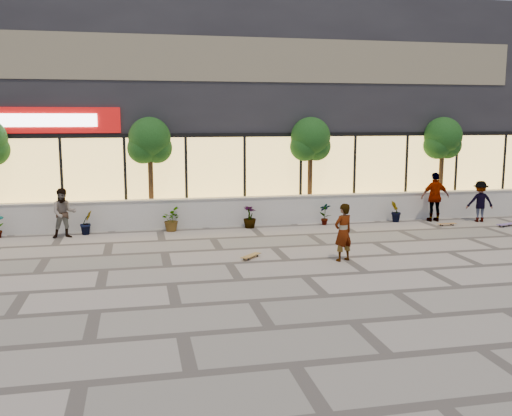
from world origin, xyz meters
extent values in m
plane|color=#A3998D|center=(0.00, 0.00, 0.00)|extent=(80.00, 80.00, 0.00)
cube|color=silver|center=(0.00, 7.00, 0.50)|extent=(22.00, 0.35, 1.00)
cube|color=#B2AFA8|center=(0.00, 7.00, 1.02)|extent=(22.00, 0.42, 0.04)
cube|color=black|center=(0.00, 12.50, 4.25)|extent=(24.00, 9.00, 8.50)
cube|color=#E9BB5D|center=(0.00, 7.98, 1.70)|extent=(23.04, 0.05, 3.00)
cube|color=black|center=(0.00, 7.95, 3.25)|extent=(23.04, 0.08, 0.15)
cube|color=#A20C0B|center=(-7.00, 7.93, 3.80)|extent=(5.00, 0.10, 0.90)
cube|color=white|center=(-7.00, 7.86, 3.80)|extent=(3.40, 0.06, 0.45)
cube|color=brown|center=(0.00, 7.98, 6.00)|extent=(21.60, 0.05, 1.60)
imported|color=#153912|center=(-5.70, 6.45, 0.41)|extent=(0.57, 0.57, 0.81)
imported|color=#153912|center=(-2.90, 6.45, 0.41)|extent=(0.68, 0.77, 0.81)
imported|color=#153912|center=(-0.10, 6.45, 0.41)|extent=(0.64, 0.64, 0.81)
imported|color=#153912|center=(2.70, 6.45, 0.41)|extent=(0.46, 0.35, 0.81)
imported|color=#153912|center=(5.50, 6.45, 0.41)|extent=(0.55, 0.57, 0.81)
cylinder|color=#482B19|center=(-3.50, 7.70, 1.62)|extent=(0.18, 0.18, 3.24)
sphere|color=#153912|center=(-3.50, 7.70, 3.17)|extent=(1.50, 1.50, 1.50)
sphere|color=#153912|center=(-3.75, 7.65, 2.81)|extent=(1.10, 1.10, 1.10)
sphere|color=#153912|center=(-3.25, 7.75, 2.81)|extent=(1.10, 1.10, 1.10)
cylinder|color=#482B19|center=(2.50, 7.70, 1.62)|extent=(0.18, 0.18, 3.24)
sphere|color=#153912|center=(2.50, 7.70, 3.17)|extent=(1.50, 1.50, 1.50)
sphere|color=#153912|center=(2.25, 7.65, 2.81)|extent=(1.10, 1.10, 1.10)
sphere|color=#153912|center=(2.75, 7.75, 2.81)|extent=(1.10, 1.10, 1.10)
cylinder|color=#482B19|center=(8.00, 7.70, 1.62)|extent=(0.18, 0.18, 3.24)
sphere|color=#153912|center=(8.00, 7.70, 3.17)|extent=(1.50, 1.50, 1.50)
sphere|color=#153912|center=(7.75, 7.65, 2.81)|extent=(1.10, 1.10, 1.10)
sphere|color=#153912|center=(8.25, 7.75, 2.81)|extent=(1.10, 1.10, 1.10)
imported|color=silver|center=(1.47, 1.28, 0.80)|extent=(0.68, 0.56, 1.59)
imported|color=tan|center=(-6.35, 6.01, 0.82)|extent=(0.88, 0.73, 1.63)
imported|color=silver|center=(7.00, 6.30, 0.93)|extent=(1.12, 0.53, 1.86)
imported|color=maroon|center=(8.64, 5.90, 0.77)|extent=(1.09, 0.76, 1.55)
cube|color=olive|center=(-0.94, 2.05, 0.09)|extent=(0.68, 0.70, 0.02)
cylinder|color=black|center=(-0.83, 2.27, 0.03)|extent=(0.06, 0.06, 0.06)
cylinder|color=black|center=(-0.73, 2.17, 0.03)|extent=(0.06, 0.06, 0.06)
cylinder|color=black|center=(-1.16, 1.92, 0.03)|extent=(0.06, 0.06, 0.06)
cylinder|color=black|center=(-1.06, 1.83, 0.03)|extent=(0.06, 0.06, 0.06)
cube|color=olive|center=(7.00, 5.38, 0.08)|extent=(0.71, 0.21, 0.02)
cylinder|color=black|center=(7.21, 5.45, 0.03)|extent=(0.05, 0.03, 0.05)
cylinder|color=black|center=(7.22, 5.33, 0.03)|extent=(0.05, 0.03, 0.05)
cylinder|color=black|center=(6.78, 5.43, 0.03)|extent=(0.05, 0.03, 0.05)
cylinder|color=black|center=(6.79, 5.31, 0.03)|extent=(0.05, 0.03, 0.05)
cube|color=#624D8D|center=(9.03, 4.81, 0.09)|extent=(0.86, 0.47, 0.02)
cylinder|color=black|center=(9.25, 4.96, 0.03)|extent=(0.07, 0.05, 0.06)
cylinder|color=black|center=(8.76, 4.80, 0.03)|extent=(0.07, 0.05, 0.06)
cylinder|color=black|center=(8.81, 4.66, 0.03)|extent=(0.07, 0.05, 0.06)
camera|label=1|loc=(-3.98, -13.13, 3.87)|focal=40.00mm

